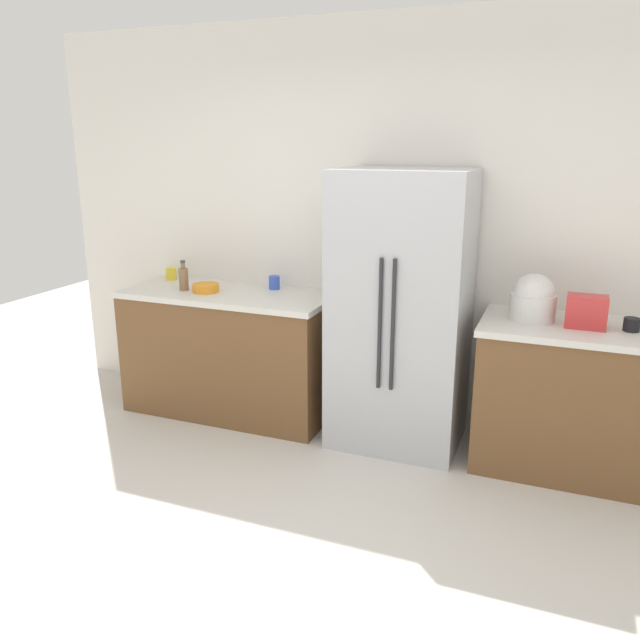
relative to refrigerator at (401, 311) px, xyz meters
The scene contains 12 objects.
ground_plane 1.89m from the refrigerator, 95.88° to the right, with size 10.61×10.61×0.00m, color beige.
kitchen_back_panel 0.64m from the refrigerator, 113.25° to the left, with size 5.31×0.10×2.74m, color silver.
counter_left 1.35m from the refrigerator, behind, with size 1.53×0.67×0.91m.
counter_right 1.23m from the refrigerator, ahead, with size 1.28×0.67×0.91m.
refrigerator is the anchor object (origin of this frame).
toaster 1.10m from the refrigerator, ahead, with size 0.22×0.15×0.19m, color red.
rice_cooker 0.81m from the refrigerator, ahead, with size 0.27×0.27×0.28m.
bottle_a 1.59m from the refrigerator, behind, with size 0.07×0.07×0.22m.
cup_a 1.34m from the refrigerator, ahead, with size 0.09×0.09×0.08m, color black.
cup_b 1.89m from the refrigerator, behind, with size 0.08×0.08×0.10m, color yellow.
cup_d 1.02m from the refrigerator, 168.34° to the left, with size 0.08×0.08×0.10m, color blue.
bowl_a 1.42m from the refrigerator, behind, with size 0.19×0.19×0.06m, color orange.
Camera 1 is at (1.14, -2.19, 1.95)m, focal length 35.63 mm.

